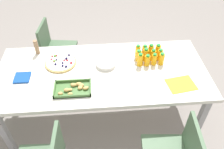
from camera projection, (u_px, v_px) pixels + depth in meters
name	position (u px, v px, depth m)	size (l,w,h in m)	color
ground_plane	(104.00, 116.00, 2.85)	(12.00, 12.00, 0.00)	gray
party_table	(102.00, 76.00, 2.38)	(2.14, 0.94, 0.75)	silver
chair_near_right	(55.00, 47.00, 3.06)	(0.45, 0.45, 0.83)	#4C6B4C
juice_bottle_0	(158.00, 50.00, 2.49)	(0.06, 0.06, 0.14)	#FAAF14
juice_bottle_1	(151.00, 50.00, 2.48)	(0.06, 0.06, 0.14)	#F8AD14
juice_bottle_2	(145.00, 51.00, 2.48)	(0.06, 0.06, 0.14)	#F9AB14
juice_bottle_3	(138.00, 51.00, 2.47)	(0.05, 0.05, 0.15)	#F8AE14
juice_bottle_4	(160.00, 55.00, 2.44)	(0.05, 0.05, 0.13)	#F9AB14
juice_bottle_5	(153.00, 55.00, 2.43)	(0.05, 0.05, 0.14)	#FAAF14
juice_bottle_6	(146.00, 55.00, 2.43)	(0.06, 0.06, 0.15)	#F8AB14
juice_bottle_7	(139.00, 56.00, 2.43)	(0.06, 0.06, 0.13)	#FBAB14
juice_bottle_8	(162.00, 59.00, 2.38)	(0.06, 0.06, 0.14)	#F9AD14
juice_bottle_9	(154.00, 59.00, 2.38)	(0.05, 0.05, 0.14)	#F8AD14
juice_bottle_10	(147.00, 60.00, 2.37)	(0.06, 0.06, 0.13)	#F9AA14
juice_bottle_11	(140.00, 60.00, 2.36)	(0.06, 0.06, 0.15)	#F9AE14
fruit_pizza	(61.00, 62.00, 2.42)	(0.32, 0.32, 0.05)	tan
snack_tray	(74.00, 89.00, 2.14)	(0.34, 0.21, 0.04)	#477238
plate_stack	(106.00, 64.00, 2.39)	(0.21, 0.21, 0.04)	silver
napkin_stack	(22.00, 78.00, 2.26)	(0.15, 0.15, 0.02)	#194CA5
cardboard_tube	(37.00, 47.00, 2.50)	(0.04, 0.04, 0.17)	#9E7A56
paper_folder	(181.00, 84.00, 2.20)	(0.26, 0.20, 0.01)	yellow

